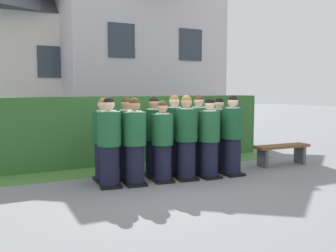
# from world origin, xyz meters

# --- Properties ---
(ground_plane) EXTENTS (60.00, 60.00, 0.00)m
(ground_plane) POSITION_xyz_m (0.00, 0.00, 0.00)
(ground_plane) COLOR slate
(student_front_row_0) EXTENTS (0.44, 0.52, 1.64)m
(student_front_row_0) POSITION_xyz_m (-1.24, 0.13, 0.78)
(student_front_row_0) COLOR black
(student_front_row_0) RESTS_ON ground
(student_front_row_1) EXTENTS (0.43, 0.50, 1.62)m
(student_front_row_1) POSITION_xyz_m (-0.78, 0.05, 0.77)
(student_front_row_1) COLOR black
(student_front_row_1) RESTS_ON ground
(student_front_row_2) EXTENTS (0.41, 0.51, 1.56)m
(student_front_row_2) POSITION_xyz_m (-0.22, 0.03, 0.74)
(student_front_row_2) COLOR black
(student_front_row_2) RESTS_ON ground
(student_front_row_3) EXTENTS (0.45, 0.53, 1.66)m
(student_front_row_3) POSITION_xyz_m (0.28, -0.01, 0.79)
(student_front_row_3) COLOR black
(student_front_row_3) RESTS_ON ground
(student_front_row_4) EXTENTS (0.42, 0.46, 1.60)m
(student_front_row_4) POSITION_xyz_m (0.76, -0.09, 0.76)
(student_front_row_4) COLOR black
(student_front_row_4) RESTS_ON ground
(student_front_row_5) EXTENTS (0.43, 0.48, 1.66)m
(student_front_row_5) POSITION_xyz_m (1.32, -0.10, 0.79)
(student_front_row_5) COLOR black
(student_front_row_5) RESTS_ON ground
(student_rear_row_0) EXTENTS (0.42, 0.47, 1.62)m
(student_rear_row_0) POSITION_xyz_m (-1.21, 0.59, 0.77)
(student_rear_row_0) COLOR black
(student_rear_row_0) RESTS_ON ground
(student_rear_row_1) EXTENTS (0.45, 0.52, 1.63)m
(student_rear_row_1) POSITION_xyz_m (-0.76, 0.55, 0.77)
(student_rear_row_1) COLOR black
(student_rear_row_1) RESTS_ON ground
(student_rear_row_2) EXTENTS (0.42, 0.50, 1.63)m
(student_rear_row_2) POSITION_xyz_m (-0.19, 0.50, 0.78)
(student_rear_row_2) COLOR black
(student_rear_row_2) RESTS_ON ground
(student_rear_row_3) EXTENTS (0.43, 0.49, 1.67)m
(student_rear_row_3) POSITION_xyz_m (0.26, 0.47, 0.79)
(student_rear_row_3) COLOR black
(student_rear_row_3) RESTS_ON ground
(student_rear_row_4) EXTENTS (0.43, 0.52, 1.66)m
(student_rear_row_4) POSITION_xyz_m (0.81, 0.41, 0.79)
(student_rear_row_4) COLOR black
(student_rear_row_4) RESTS_ON ground
(student_rear_row_5) EXTENTS (0.41, 0.48, 1.59)m
(student_rear_row_5) POSITION_xyz_m (1.30, 0.38, 0.76)
(student_rear_row_5) COLOR black
(student_rear_row_5) RESTS_ON ground
(hedge) EXTENTS (7.00, 0.70, 1.61)m
(hedge) POSITION_xyz_m (0.00, 2.21, 0.80)
(hedge) COLOR #33662D
(hedge) RESTS_ON ground
(school_building_annex) EXTENTS (6.04, 4.65, 7.12)m
(school_building_annex) POSITION_xyz_m (2.04, 7.37, 3.64)
(school_building_annex) COLOR silver
(school_building_annex) RESTS_ON ground
(wooden_bench) EXTENTS (1.42, 0.43, 0.48)m
(wooden_bench) POSITION_xyz_m (2.95, 0.18, 0.35)
(wooden_bench) COLOR brown
(wooden_bench) RESTS_ON ground
(lawn_strip) EXTENTS (7.00, 0.90, 0.01)m
(lawn_strip) POSITION_xyz_m (0.00, 1.41, 0.00)
(lawn_strip) COLOR #477A38
(lawn_strip) RESTS_ON ground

